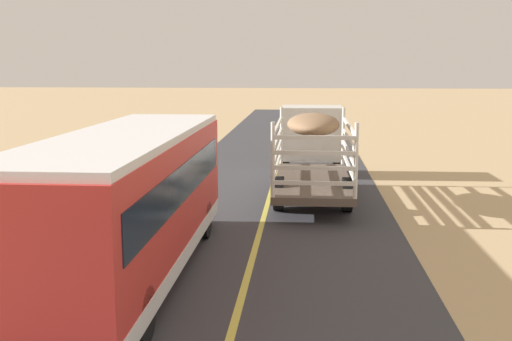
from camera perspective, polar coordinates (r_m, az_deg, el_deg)
livestock_truck at (r=24.19m, az=5.17°, el=2.88°), size 2.53×9.70×3.02m
bus at (r=13.73m, az=-11.67°, el=-2.73°), size 2.54×10.00×3.21m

